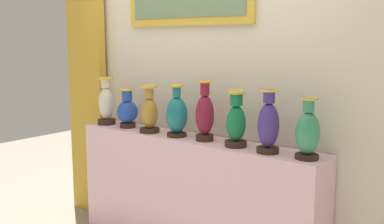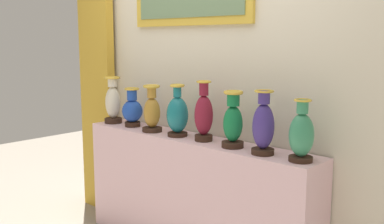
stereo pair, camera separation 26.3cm
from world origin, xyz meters
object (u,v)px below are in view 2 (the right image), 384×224
at_px(vase_ivory, 113,103).
at_px(vase_emerald, 233,122).
at_px(vase_ochre, 152,112).
at_px(vase_jade, 301,135).
at_px(vase_teal, 177,114).
at_px(vase_indigo, 263,126).
at_px(vase_burgundy, 204,115).
at_px(vase_sapphire, 132,110).

distance_m(vase_ivory, vase_emerald, 1.31).
height_order(vase_ochre, vase_jade, vase_jade).
height_order(vase_teal, vase_indigo, vase_indigo).
relative_size(vase_ochre, vase_emerald, 0.96).
distance_m(vase_ochre, vase_burgundy, 0.51).
bearing_deg(vase_emerald, vase_ochre, -178.82).
bearing_deg(vase_emerald, vase_burgundy, 176.83).
height_order(vase_sapphire, vase_emerald, vase_emerald).
bearing_deg(vase_emerald, vase_indigo, -3.72).
distance_m(vase_sapphire, vase_burgundy, 0.79).
bearing_deg(vase_teal, vase_burgundy, 3.15).
xyz_separation_m(vase_teal, vase_burgundy, (0.25, 0.01, 0.02)).
bearing_deg(vase_indigo, vase_emerald, 176.28).
bearing_deg(vase_emerald, vase_ivory, 179.79).
bearing_deg(vase_teal, vase_indigo, -1.32).
xyz_separation_m(vase_ochre, vase_emerald, (0.79, 0.02, 0.01)).
distance_m(vase_sapphire, vase_teal, 0.54).
relative_size(vase_ivory, vase_ochre, 1.09).
relative_size(vase_ochre, vase_jade, 0.99).
bearing_deg(vase_indigo, vase_ochre, 179.99).
bearing_deg(vase_ochre, vase_teal, 3.82).
height_order(vase_teal, vase_jade, vase_teal).
distance_m(vase_teal, vase_burgundy, 0.25).
distance_m(vase_sapphire, vase_ochre, 0.28).
height_order(vase_sapphire, vase_burgundy, vase_burgundy).
height_order(vase_ivory, vase_indigo, vase_indigo).
bearing_deg(vase_burgundy, vase_emerald, -3.17).
bearing_deg(vase_ochre, vase_indigo, -0.01).
bearing_deg(vase_sapphire, vase_emerald, -0.79).
relative_size(vase_ivory, vase_emerald, 1.05).
bearing_deg(vase_indigo, vase_burgundy, 176.57).
xyz_separation_m(vase_indigo, vase_jade, (0.26, 0.01, -0.02)).
xyz_separation_m(vase_emerald, vase_indigo, (0.25, -0.02, 0.01)).
bearing_deg(vase_emerald, vase_teal, 179.85).
height_order(vase_emerald, vase_jade, vase_emerald).
bearing_deg(vase_jade, vase_burgundy, 178.64).
xyz_separation_m(vase_ochre, vase_teal, (0.26, 0.02, 0.01)).
relative_size(vase_ochre, vase_indigo, 0.91).
xyz_separation_m(vase_burgundy, vase_indigo, (0.53, -0.03, -0.01)).
distance_m(vase_ivory, vase_teal, 0.79).
xyz_separation_m(vase_sapphire, vase_burgundy, (0.79, 0.00, 0.05)).
xyz_separation_m(vase_ochre, vase_indigo, (1.04, -0.00, 0.02)).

